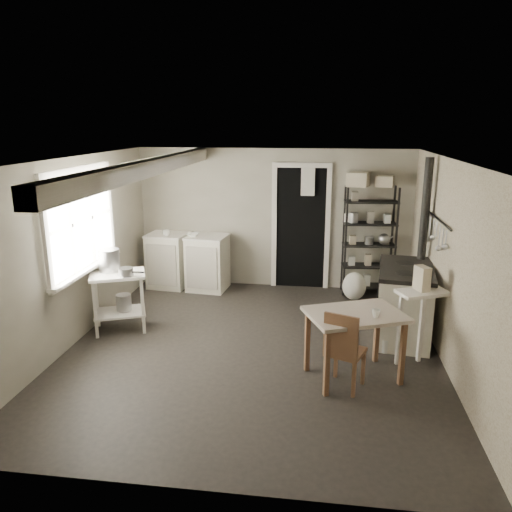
# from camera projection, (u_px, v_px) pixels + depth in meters

# --- Properties ---
(floor) EXTENTS (5.00, 5.00, 0.00)m
(floor) POSITION_uv_depth(u_px,v_px,m) (253.00, 348.00, 6.17)
(floor) COLOR black
(floor) RESTS_ON ground
(ceiling) EXTENTS (5.00, 5.00, 0.00)m
(ceiling) POSITION_uv_depth(u_px,v_px,m) (252.00, 159.00, 5.57)
(ceiling) COLOR beige
(ceiling) RESTS_ON wall_back
(wall_back) EXTENTS (4.50, 0.02, 2.30)m
(wall_back) POSITION_uv_depth(u_px,v_px,m) (274.00, 219.00, 8.27)
(wall_back) COLOR #A39D8B
(wall_back) RESTS_ON ground
(wall_front) EXTENTS (4.50, 0.02, 2.30)m
(wall_front) POSITION_uv_depth(u_px,v_px,m) (202.00, 352.00, 3.48)
(wall_front) COLOR #A39D8B
(wall_front) RESTS_ON ground
(wall_left) EXTENTS (0.02, 5.00, 2.30)m
(wall_left) POSITION_uv_depth(u_px,v_px,m) (73.00, 252.00, 6.17)
(wall_left) COLOR #A39D8B
(wall_left) RESTS_ON ground
(wall_right) EXTENTS (0.02, 5.00, 2.30)m
(wall_right) POSITION_uv_depth(u_px,v_px,m) (451.00, 266.00, 5.58)
(wall_right) COLOR #A39D8B
(wall_right) RESTS_ON ground
(window) EXTENTS (0.12, 1.76, 1.28)m
(window) POSITION_uv_depth(u_px,v_px,m) (80.00, 221.00, 6.26)
(window) COLOR white
(window) RESTS_ON wall_left
(doorway) EXTENTS (0.96, 0.10, 2.08)m
(doorway) POSITION_uv_depth(u_px,v_px,m) (301.00, 229.00, 8.22)
(doorway) COLOR white
(doorway) RESTS_ON ground
(ceiling_beam) EXTENTS (0.18, 5.00, 0.18)m
(ceiling_beam) POSITION_uv_depth(u_px,v_px,m) (150.00, 167.00, 5.76)
(ceiling_beam) COLOR white
(ceiling_beam) RESTS_ON ceiling
(wallpaper_panel) EXTENTS (0.01, 5.00, 2.30)m
(wallpaper_panel) POSITION_uv_depth(u_px,v_px,m) (450.00, 266.00, 5.59)
(wallpaper_panel) COLOR #C1B79D
(wallpaper_panel) RESTS_ON wall_right
(utensil_rail) EXTENTS (0.06, 1.20, 0.44)m
(utensil_rail) POSITION_uv_depth(u_px,v_px,m) (438.00, 220.00, 6.06)
(utensil_rail) COLOR #AAAAAD
(utensil_rail) RESTS_ON wall_right
(prep_table) EXTENTS (0.83, 0.72, 0.79)m
(prep_table) POSITION_uv_depth(u_px,v_px,m) (119.00, 302.00, 6.62)
(prep_table) COLOR white
(prep_table) RESTS_ON ground
(stockpot) EXTENTS (0.36, 0.36, 0.30)m
(stockpot) POSITION_uv_depth(u_px,v_px,m) (109.00, 260.00, 6.58)
(stockpot) COLOR #AAAAAD
(stockpot) RESTS_ON prep_table
(saucepan) EXTENTS (0.24, 0.24, 0.10)m
(saucepan) POSITION_uv_depth(u_px,v_px,m) (126.00, 272.00, 6.39)
(saucepan) COLOR #AAAAAD
(saucepan) RESTS_ON prep_table
(bucket) EXTENTS (0.26, 0.26, 0.22)m
(bucket) POSITION_uv_depth(u_px,v_px,m) (124.00, 302.00, 6.63)
(bucket) COLOR #AAAAAD
(bucket) RESTS_ON prep_table
(base_cabinets) EXTENTS (1.44, 0.73, 0.91)m
(base_cabinets) POSITION_uv_depth(u_px,v_px,m) (188.00, 261.00, 8.32)
(base_cabinets) COLOR silver
(base_cabinets) RESTS_ON ground
(mixing_bowl) EXTENTS (0.27, 0.27, 0.06)m
(mixing_bowl) POSITION_uv_depth(u_px,v_px,m) (193.00, 234.00, 8.08)
(mixing_bowl) COLOR white
(mixing_bowl) RESTS_ON base_cabinets
(counter_cup) EXTENTS (0.13, 0.13, 0.10)m
(counter_cup) POSITION_uv_depth(u_px,v_px,m) (166.00, 232.00, 8.11)
(counter_cup) COLOR white
(counter_cup) RESTS_ON base_cabinets
(shelf_rack) EXTENTS (0.85, 0.40, 1.74)m
(shelf_rack) POSITION_uv_depth(u_px,v_px,m) (369.00, 236.00, 7.93)
(shelf_rack) COLOR black
(shelf_rack) RESTS_ON ground
(shelf_jar) EXTENTS (0.10, 0.10, 0.20)m
(shelf_jar) POSITION_uv_depth(u_px,v_px,m) (348.00, 209.00, 7.91)
(shelf_jar) COLOR white
(shelf_jar) RESTS_ON shelf_rack
(storage_box_a) EXTENTS (0.39, 0.36, 0.22)m
(storage_box_a) POSITION_uv_depth(u_px,v_px,m) (359.00, 169.00, 7.67)
(storage_box_a) COLOR beige
(storage_box_a) RESTS_ON shelf_rack
(storage_box_b) EXTENTS (0.31, 0.30, 0.17)m
(storage_box_b) POSITION_uv_depth(u_px,v_px,m) (385.00, 170.00, 7.65)
(storage_box_b) COLOR beige
(storage_box_b) RESTS_ON shelf_rack
(stove) EXTENTS (0.80, 1.26, 0.93)m
(stove) POSITION_uv_depth(u_px,v_px,m) (404.00, 304.00, 6.40)
(stove) COLOR silver
(stove) RESTS_ON ground
(stovepipe) EXTENTS (0.11, 0.11, 1.35)m
(stovepipe) POSITION_uv_depth(u_px,v_px,m) (425.00, 210.00, 6.50)
(stovepipe) COLOR black
(stovepipe) RESTS_ON stove
(side_ledge) EXTENTS (0.64, 0.50, 0.87)m
(side_ledge) POSITION_uv_depth(u_px,v_px,m) (420.00, 327.00, 5.72)
(side_ledge) COLOR white
(side_ledge) RESTS_ON ground
(oats_box) EXTENTS (0.18, 0.21, 0.28)m
(oats_box) POSITION_uv_depth(u_px,v_px,m) (422.00, 278.00, 5.59)
(oats_box) COLOR beige
(oats_box) RESTS_ON side_ledge
(work_table) EXTENTS (1.18, 1.02, 0.75)m
(work_table) POSITION_uv_depth(u_px,v_px,m) (354.00, 345.00, 5.37)
(work_table) COLOR #BFB3A3
(work_table) RESTS_ON ground
(table_cup) EXTENTS (0.10, 0.10, 0.08)m
(table_cup) POSITION_uv_depth(u_px,v_px,m) (376.00, 313.00, 5.14)
(table_cup) COLOR white
(table_cup) RESTS_ON work_table
(chair) EXTENTS (0.47, 0.48, 0.87)m
(chair) POSITION_uv_depth(u_px,v_px,m) (346.00, 344.00, 5.15)
(chair) COLOR brown
(chair) RESTS_ON ground
(flour_sack) EXTENTS (0.43, 0.39, 0.44)m
(flour_sack) POSITION_uv_depth(u_px,v_px,m) (354.00, 285.00, 7.79)
(flour_sack) COLOR silver
(flour_sack) RESTS_ON ground
(floor_crock) EXTENTS (0.17, 0.17, 0.17)m
(floor_crock) POSITION_uv_depth(u_px,v_px,m) (385.00, 346.00, 6.06)
(floor_crock) COLOR white
(floor_crock) RESTS_ON ground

